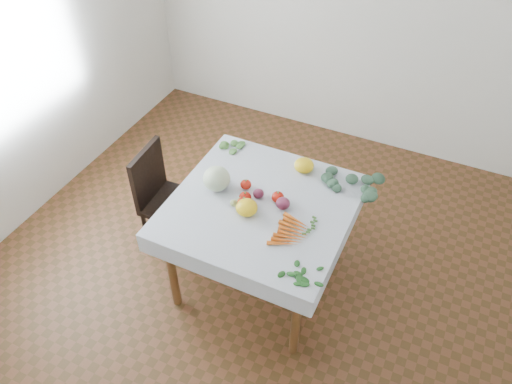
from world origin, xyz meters
TOP-DOWN VIEW (x-y plane):
  - ground at (0.00, 0.00)m, footprint 4.00×4.00m
  - table at (0.00, 0.00)m, footprint 1.00×1.00m
  - tablecloth at (0.00, 0.00)m, footprint 1.12×1.12m
  - chair at (-0.82, 0.05)m, footprint 0.41×0.41m
  - cabbage at (-0.32, 0.01)m, footprint 0.19×0.19m
  - tomato_a at (-0.10, -0.02)m, footprint 0.08×0.08m
  - tomato_b at (0.08, 0.07)m, footprint 0.10×0.10m
  - tomato_c at (-0.15, 0.09)m, footprint 0.09×0.09m
  - tomato_d at (-0.08, -0.07)m, footprint 0.10×0.10m
  - heirloom_back at (0.12, 0.42)m, footprint 0.15×0.15m
  - heirloom_front at (-0.05, -0.11)m, footprint 0.17×0.17m
  - onion_a at (0.14, 0.03)m, footprint 0.11×0.11m
  - onion_b at (-0.04, 0.05)m, footprint 0.09×0.09m
  - tomatillo_cluster at (-0.09, -0.04)m, footprint 0.16×0.10m
  - carrot_bunch at (0.27, -0.16)m, footprint 0.19×0.29m
  - kale_bunch at (0.45, 0.42)m, footprint 0.36×0.27m
  - basil_bunch at (0.44, -0.40)m, footprint 0.23×0.16m
  - dill_bunch at (-0.41, 0.45)m, footprint 0.22×0.16m

SIDE VIEW (x-z plane):
  - ground at x=0.00m, z-range 0.00..0.00m
  - chair at x=-0.82m, z-range 0.06..0.91m
  - table at x=0.00m, z-range 0.28..1.03m
  - tablecloth at x=0.00m, z-range 0.75..0.76m
  - basil_bunch at x=0.44m, z-range 0.76..0.77m
  - dill_bunch at x=-0.41m, z-range 0.76..0.78m
  - carrot_bunch at x=0.27m, z-range 0.76..0.78m
  - kale_bunch at x=0.45m, z-range 0.76..0.80m
  - tomatillo_cluster at x=-0.09m, z-range 0.76..0.80m
  - onion_b at x=-0.04m, z-range 0.76..0.82m
  - tomato_c at x=-0.15m, z-range 0.76..0.82m
  - tomato_a at x=-0.10m, z-range 0.76..0.83m
  - tomato_b at x=0.08m, z-range 0.76..0.83m
  - onion_a at x=0.14m, z-range 0.76..0.83m
  - tomato_d at x=-0.08m, z-range 0.76..0.83m
  - heirloom_back at x=0.12m, z-range 0.76..0.85m
  - heirloom_front at x=-0.05m, z-range 0.76..0.85m
  - cabbage at x=-0.32m, z-range 0.76..0.92m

